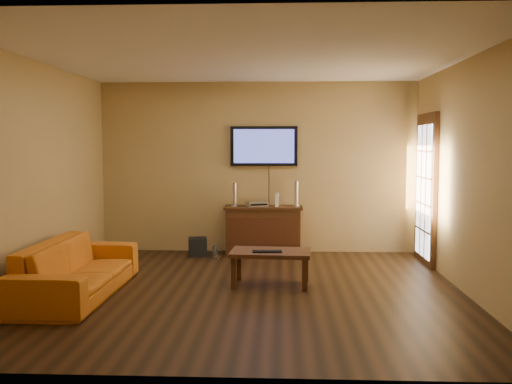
# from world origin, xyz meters

# --- Properties ---
(ground_plane) EXTENTS (5.00, 5.00, 0.00)m
(ground_plane) POSITION_xyz_m (0.00, 0.00, 0.00)
(ground_plane) COLOR black
(ground_plane) RESTS_ON ground
(room_walls) EXTENTS (5.00, 5.00, 5.00)m
(room_walls) POSITION_xyz_m (0.00, 0.62, 1.69)
(room_walls) COLOR tan
(room_walls) RESTS_ON ground
(french_door) EXTENTS (0.07, 1.02, 2.22)m
(french_door) POSITION_xyz_m (2.46, 1.70, 1.05)
(french_door) COLOR #381D0C
(french_door) RESTS_ON ground
(media_console) EXTENTS (1.21, 0.46, 0.75)m
(media_console) POSITION_xyz_m (0.10, 2.26, 0.38)
(media_console) COLOR #381D0C
(media_console) RESTS_ON ground
(television) EXTENTS (1.06, 0.08, 0.63)m
(television) POSITION_xyz_m (0.10, 2.45, 1.69)
(television) COLOR black
(television) RESTS_ON ground
(coffee_table) EXTENTS (1.00, 0.64, 0.43)m
(coffee_table) POSITION_xyz_m (0.25, 0.28, 0.37)
(coffee_table) COLOR #381D0C
(coffee_table) RESTS_ON ground
(sofa) EXTENTS (0.64, 2.14, 0.84)m
(sofa) POSITION_xyz_m (-1.93, -0.28, 0.42)
(sofa) COLOR #C96816
(sofa) RESTS_ON ground
(speaker_left) EXTENTS (0.10, 0.10, 0.37)m
(speaker_left) POSITION_xyz_m (-0.35, 2.23, 0.92)
(speaker_left) COLOR silver
(speaker_left) RESTS_ON media_console
(speaker_right) EXTENTS (0.11, 0.11, 0.39)m
(speaker_right) POSITION_xyz_m (0.61, 2.30, 0.94)
(speaker_right) COLOR silver
(speaker_right) RESTS_ON media_console
(av_receiver) EXTENTS (0.37, 0.32, 0.07)m
(av_receiver) POSITION_xyz_m (-0.00, 2.26, 0.79)
(av_receiver) COLOR silver
(av_receiver) RESTS_ON media_console
(game_console) EXTENTS (0.06, 0.15, 0.20)m
(game_console) POSITION_xyz_m (0.31, 2.26, 0.85)
(game_console) COLOR white
(game_console) RESTS_ON media_console
(subwoofer) EXTENTS (0.32, 0.32, 0.28)m
(subwoofer) POSITION_xyz_m (-0.91, 2.09, 0.14)
(subwoofer) COLOR black
(subwoofer) RESTS_ON ground
(bottle) EXTENTS (0.07, 0.07, 0.22)m
(bottle) POSITION_xyz_m (-0.62, 1.86, 0.10)
(bottle) COLOR white
(bottle) RESTS_ON ground
(keyboard) EXTENTS (0.36, 0.15, 0.02)m
(keyboard) POSITION_xyz_m (0.21, 0.19, 0.44)
(keyboard) COLOR black
(keyboard) RESTS_ON coffee_table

